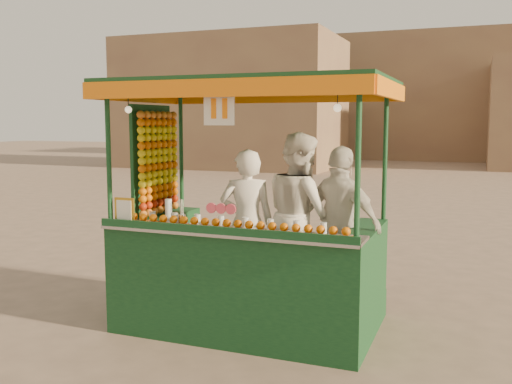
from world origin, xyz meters
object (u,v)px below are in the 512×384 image
at_px(vendor_middle, 300,214).
at_px(juice_cart, 242,250).
at_px(vendor_left, 247,223).
at_px(vendor_right, 341,224).

bearing_deg(vendor_middle, juice_cart, 88.72).
relative_size(juice_cart, vendor_left, 1.80).
height_order(vendor_left, vendor_middle, vendor_middle).
xyz_separation_m(vendor_left, vendor_right, (0.96, 0.22, 0.02)).
bearing_deg(vendor_left, vendor_right, 173.37).
bearing_deg(vendor_right, juice_cart, 42.51).
relative_size(vendor_left, vendor_middle, 0.90).
bearing_deg(vendor_middle, vendor_right, -130.34).
distance_m(vendor_left, vendor_middle, 0.58).
distance_m(vendor_middle, vendor_right, 0.45).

